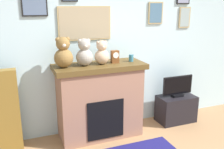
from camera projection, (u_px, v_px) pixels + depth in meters
The scene contains 10 objects.
back_wall at pixel (113, 52), 4.37m from camera, with size 5.20×0.15×2.60m.
fireplace at pixel (100, 100), 4.12m from camera, with size 1.42×0.61×1.21m.
bookshelf at pixel (1, 110), 3.67m from camera, with size 0.50×0.16×1.44m.
tv_stand at pixel (176, 109), 4.72m from camera, with size 0.68×0.40×0.49m, color black.
television at pixel (178, 87), 4.60m from camera, with size 0.59×0.14×0.38m.
candle_jar at pixel (131, 58), 4.12m from camera, with size 0.07×0.07×0.11m, color teal.
mantel_clock at pixel (115, 57), 4.01m from camera, with size 0.12×0.09×0.20m.
teddy_bear_cream at pixel (63, 54), 3.70m from camera, with size 0.28×0.28×0.45m.
teddy_bear_tan at pixel (84, 54), 3.81m from camera, with size 0.25×0.25×0.41m.
teddy_bear_grey at pixel (102, 53), 3.91m from camera, with size 0.23×0.23×0.37m.
Camera 1 is at (-1.60, -2.00, 2.12)m, focal length 41.13 mm.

